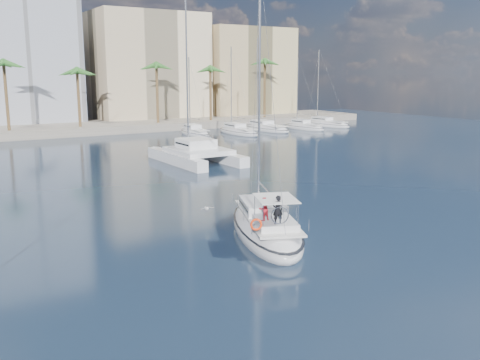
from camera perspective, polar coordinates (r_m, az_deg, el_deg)
ground at (r=31.70m, az=1.63°, el=-5.76°), size 160.00×160.00×0.00m
quay at (r=88.30m, az=-20.79°, el=4.98°), size 120.00×14.00×1.20m
building_beige at (r=102.83m, az=-9.87°, el=11.60°), size 20.00×14.00×20.00m
building_tan_right at (r=110.20m, az=0.42°, el=11.22°), size 18.00×12.00×18.00m
palm_centre at (r=83.95m, az=-20.72°, el=11.32°), size 3.60×3.60×12.30m
palm_right at (r=96.64m, az=-0.13°, el=11.95°), size 3.60×3.60×12.30m
main_sloop at (r=31.27m, az=2.79°, el=-5.03°), size 7.37×11.41×16.20m
catamaran at (r=56.61m, az=-4.65°, el=3.03°), size 6.00×11.87×17.27m
seagull at (r=33.80m, az=-3.57°, el=-3.03°), size 1.01×0.43×0.19m
moored_yacht_a at (r=81.59m, az=-4.83°, el=4.78°), size 3.37×9.52×11.90m
moored_yacht_b at (r=83.01m, az=-0.19°, el=4.94°), size 3.32×10.83×13.72m
moored_yacht_c at (r=88.20m, az=2.74°, el=5.30°), size 3.98×12.33×15.54m
moored_yacht_d at (r=90.46m, az=6.88°, el=5.39°), size 3.52×9.55×11.90m
moored_yacht_e at (r=96.13m, az=9.18°, el=5.68°), size 4.61×11.11×13.72m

